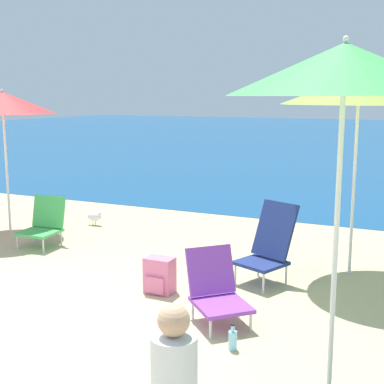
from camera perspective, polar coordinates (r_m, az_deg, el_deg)
The scene contains 12 objects.
ground_plane at distance 4.99m, azimuth -18.31°, elevation -14.52°, with size 60.00×60.00×0.00m, color #C6B284.
sea_water at distance 28.69m, azimuth 18.46°, elevation 5.65°, with size 60.00×40.00×0.01m.
beach_umbrella_red at distance 8.45m, azimuth -19.55°, elevation 8.96°, with size 1.51×1.51×2.15m.
beach_umbrella_green at distance 3.59m, azimuth 15.95°, elevation 12.42°, with size 1.50×1.50×2.42m.
beach_umbrella_lime at distance 6.23m, azimuth 17.39°, elevation 10.35°, with size 1.71×1.71×2.31m.
beach_chair_purple at distance 4.98m, azimuth 2.59°, elevation -10.29°, with size 0.75×0.75×0.65m.
beach_chair_green at distance 7.64m, azimuth -15.54°, elevation -3.16°, with size 0.53×0.58×0.68m.
beach_chair_navy at distance 5.98m, azimuth 8.20°, elevation -5.56°, with size 0.65×0.72×0.88m.
person_seated_near at distance 3.37m, azimuth -1.92°, elevation -19.80°, with size 0.38×0.42×0.86m.
backpack_pink at distance 5.68m, azimuth -3.50°, elevation -8.89°, with size 0.30×0.22×0.38m.
water_bottle at distance 4.53m, azimuth 4.36°, elevation -15.42°, with size 0.07×0.07×0.23m.
seagull at distance 8.69m, azimuth -10.35°, elevation -2.60°, with size 0.27×0.11×0.23m.
Camera 1 is at (3.18, -3.26, 2.05)m, focal length 50.00 mm.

